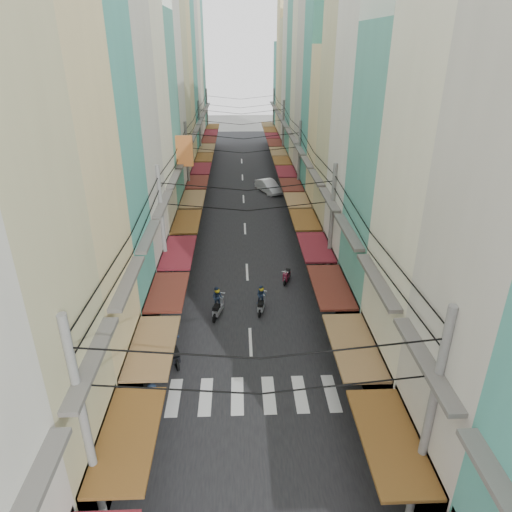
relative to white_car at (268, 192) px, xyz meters
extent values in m
plane|color=slate|center=(-2.65, -24.21, 0.00)|extent=(160.00, 160.00, 0.00)
cube|color=black|center=(-2.65, -4.21, 0.01)|extent=(10.00, 80.00, 0.02)
cube|color=gray|center=(-9.15, -4.21, 0.03)|extent=(3.00, 80.00, 0.06)
cube|color=gray|center=(3.85, -4.21, 0.03)|extent=(3.00, 80.00, 0.06)
cube|color=silver|center=(-6.15, -30.21, 0.03)|extent=(0.55, 2.40, 0.01)
cube|color=silver|center=(-4.75, -30.21, 0.03)|extent=(0.55, 2.40, 0.01)
cube|color=silver|center=(-3.35, -30.21, 0.03)|extent=(0.55, 2.40, 0.01)
cube|color=silver|center=(-1.95, -30.21, 0.03)|extent=(0.55, 2.40, 0.01)
cube|color=silver|center=(-0.55, -30.21, 0.03)|extent=(0.55, 2.40, 0.01)
cube|color=silver|center=(0.85, -30.21, 0.03)|extent=(0.55, 2.40, 0.01)
cube|color=black|center=(-8.25, -35.19, 1.60)|extent=(1.20, 4.53, 3.20)
cube|color=brown|center=(-6.75, -35.19, 3.00)|extent=(1.80, 4.34, 0.12)
cube|color=#595651|center=(-7.40, -35.19, 6.00)|extent=(0.50, 4.24, 0.15)
cube|color=beige|center=(-10.65, -30.48, 7.90)|extent=(6.00, 4.70, 15.81)
cube|color=black|center=(-8.25, -30.48, 1.60)|extent=(1.20, 4.52, 3.20)
cube|color=brown|center=(-6.75, -30.48, 3.00)|extent=(1.80, 4.33, 0.12)
cube|color=#595651|center=(-7.40, -30.48, 6.00)|extent=(0.50, 4.23, 0.15)
cube|color=teal|center=(-10.65, -25.98, 9.62)|extent=(6.00, 4.30, 19.25)
cube|color=black|center=(-8.25, -25.98, 1.60)|extent=(1.20, 4.13, 3.20)
cube|color=#582219|center=(-6.75, -25.98, 3.00)|extent=(1.80, 3.96, 0.12)
cube|color=#595651|center=(-7.40, -25.98, 6.00)|extent=(0.50, 3.87, 0.15)
cube|color=beige|center=(-10.65, -21.26, 10.47)|extent=(6.00, 5.14, 20.93)
cube|color=black|center=(-8.25, -21.26, 1.60)|extent=(1.20, 4.94, 3.20)
cube|color=maroon|center=(-6.75, -21.26, 3.00)|extent=(1.80, 4.73, 0.12)
cube|color=#595651|center=(-7.40, -21.26, 6.00)|extent=(0.50, 4.63, 0.15)
cube|color=beige|center=(-10.65, -16.21, 8.72)|extent=(6.00, 4.95, 17.43)
cube|color=black|center=(-8.25, -16.21, 1.60)|extent=(1.20, 4.75, 3.20)
cube|color=brown|center=(-6.75, -16.21, 3.00)|extent=(1.80, 4.56, 0.12)
cube|color=#595651|center=(-7.40, -16.21, 6.00)|extent=(0.50, 4.46, 0.15)
cube|color=#529F8E|center=(-10.65, -11.24, 8.16)|extent=(6.00, 4.99, 16.32)
cube|color=black|center=(-8.25, -11.24, 1.60)|extent=(1.20, 4.80, 3.20)
cube|color=brown|center=(-6.75, -11.24, 3.00)|extent=(1.80, 4.60, 0.12)
cube|color=#595651|center=(-7.40, -11.24, 6.00)|extent=(0.50, 4.50, 0.15)
cube|color=silver|center=(-10.65, -6.42, 11.44)|extent=(6.00, 4.65, 22.87)
cube|color=black|center=(-8.25, -6.42, 1.60)|extent=(1.20, 4.46, 3.20)
cube|color=#582219|center=(-6.75, -6.42, 3.00)|extent=(1.80, 4.27, 0.12)
cube|color=#595651|center=(-7.40, -6.42, 6.00)|extent=(0.50, 4.18, 0.15)
cube|color=#C3BB89|center=(-10.65, -1.65, 10.29)|extent=(6.00, 4.89, 20.58)
cube|color=black|center=(-8.25, -1.65, 1.60)|extent=(1.20, 4.70, 3.20)
cube|color=maroon|center=(-6.75, -1.65, 3.00)|extent=(1.80, 4.50, 0.12)
cube|color=#595651|center=(-7.40, -1.65, 6.00)|extent=(0.50, 4.40, 0.15)
cube|color=beige|center=(-10.65, 3.06, 9.22)|extent=(6.00, 4.52, 18.44)
cube|color=black|center=(-8.25, 3.06, 1.60)|extent=(1.20, 4.34, 3.20)
cube|color=brown|center=(-6.75, 3.06, 3.00)|extent=(1.80, 4.16, 0.12)
cube|color=#595651|center=(-7.40, 3.06, 6.00)|extent=(0.50, 4.07, 0.15)
cube|color=teal|center=(-10.65, 7.92, 10.31)|extent=(6.00, 5.20, 20.63)
cube|color=black|center=(-8.25, 7.92, 1.60)|extent=(1.20, 4.99, 3.20)
cube|color=brown|center=(-6.75, 7.92, 3.00)|extent=(1.80, 4.78, 0.12)
cube|color=#595651|center=(-7.40, 7.92, 6.00)|extent=(0.50, 4.68, 0.15)
cube|color=beige|center=(-10.65, 12.99, 11.85)|extent=(6.00, 4.94, 23.70)
cube|color=black|center=(-8.25, 12.99, 1.60)|extent=(1.20, 4.74, 3.20)
cube|color=#582219|center=(-6.75, 12.99, 3.00)|extent=(1.80, 4.55, 0.12)
cube|color=#595651|center=(-7.40, 12.99, 6.00)|extent=(0.50, 4.45, 0.15)
cube|color=beige|center=(-10.65, 17.93, 10.56)|extent=(6.00, 4.96, 21.12)
cube|color=black|center=(-8.25, 17.93, 1.60)|extent=(1.20, 4.76, 3.20)
cube|color=maroon|center=(-6.75, 17.93, 3.00)|extent=(1.80, 4.56, 0.12)
cube|color=#595651|center=(-7.40, 17.93, 6.00)|extent=(0.50, 4.46, 0.15)
cube|color=#529F8E|center=(-10.65, 22.93, 9.95)|extent=(6.00, 5.04, 19.90)
cube|color=black|center=(-8.25, 22.93, 1.60)|extent=(1.20, 4.84, 3.20)
cube|color=brown|center=(-6.75, 22.93, 3.00)|extent=(1.80, 4.64, 0.12)
cube|color=#595651|center=(-7.40, 22.93, 6.00)|extent=(0.50, 4.54, 0.15)
cube|color=#592F14|center=(-7.05, -12.21, 7.00)|extent=(1.20, 0.40, 2.20)
cube|color=#595651|center=(2.10, -40.09, 6.00)|extent=(0.50, 3.81, 0.15)
cube|color=black|center=(2.95, -35.61, 1.60)|extent=(1.20, 4.54, 3.20)
cube|color=brown|center=(1.45, -35.61, 3.00)|extent=(1.80, 4.35, 0.12)
cube|color=#595651|center=(2.10, -35.61, 6.00)|extent=(0.50, 4.25, 0.15)
cube|color=beige|center=(5.35, -30.76, 11.19)|extent=(6.00, 4.97, 22.38)
cube|color=black|center=(2.95, -30.76, 1.60)|extent=(1.20, 4.78, 3.20)
cube|color=brown|center=(1.45, -30.76, 3.00)|extent=(1.80, 4.58, 0.12)
cube|color=#595651|center=(2.10, -30.76, 6.00)|extent=(0.50, 4.48, 0.15)
cube|color=#529F8E|center=(5.35, -25.76, 7.54)|extent=(6.00, 5.03, 15.08)
cube|color=black|center=(2.95, -25.76, 1.60)|extent=(1.20, 4.83, 3.20)
cube|color=#582219|center=(1.45, -25.76, 3.00)|extent=(1.80, 4.63, 0.12)
cube|color=#595651|center=(2.10, -25.76, 6.00)|extent=(0.50, 4.53, 0.15)
cube|color=silver|center=(5.35, -20.85, 10.83)|extent=(6.00, 4.79, 21.66)
cube|color=black|center=(2.95, -20.85, 1.60)|extent=(1.20, 4.60, 3.20)
cube|color=maroon|center=(1.45, -20.85, 3.00)|extent=(1.80, 4.41, 0.12)
cube|color=#595651|center=(2.10, -20.85, 6.00)|extent=(0.50, 4.31, 0.15)
cube|color=#C3BB89|center=(5.35, -16.19, 10.37)|extent=(6.00, 4.52, 20.74)
cube|color=black|center=(2.95, -16.19, 1.60)|extent=(1.20, 4.34, 3.20)
cube|color=brown|center=(1.45, -16.19, 3.00)|extent=(1.80, 4.16, 0.12)
cube|color=#595651|center=(2.10, -16.19, 6.00)|extent=(0.50, 4.07, 0.15)
cube|color=beige|center=(5.35, -11.87, 7.06)|extent=(6.00, 4.12, 14.13)
cube|color=black|center=(2.95, -11.87, 1.60)|extent=(1.20, 3.96, 3.20)
cube|color=brown|center=(1.45, -11.87, 3.00)|extent=(1.80, 3.79, 0.12)
cube|color=#595651|center=(2.10, -11.87, 6.00)|extent=(0.50, 3.71, 0.15)
cube|color=teal|center=(5.35, -7.60, 8.84)|extent=(6.00, 4.40, 17.68)
cube|color=black|center=(2.95, -7.60, 1.60)|extent=(1.20, 4.23, 3.20)
cube|color=#582219|center=(1.45, -7.60, 3.00)|extent=(1.80, 4.05, 0.12)
cube|color=#595651|center=(2.10, -7.60, 6.00)|extent=(0.50, 3.96, 0.15)
cube|color=beige|center=(5.35, -3.08, 11.30)|extent=(6.00, 4.64, 22.59)
cube|color=black|center=(2.95, -3.08, 1.60)|extent=(1.20, 4.45, 3.20)
cube|color=maroon|center=(1.45, -3.08, 3.00)|extent=(1.80, 4.26, 0.12)
cube|color=#595651|center=(2.10, -3.08, 6.00)|extent=(0.50, 4.17, 0.15)
cube|color=beige|center=(5.35, 1.23, 10.63)|extent=(6.00, 4.00, 21.25)
cube|color=black|center=(2.95, 1.23, 1.60)|extent=(1.20, 3.84, 3.20)
cube|color=brown|center=(1.45, 1.23, 3.00)|extent=(1.80, 3.68, 0.12)
cube|color=#595651|center=(2.10, 1.23, 6.00)|extent=(0.50, 3.60, 0.15)
cube|color=#529F8E|center=(5.35, 5.74, 11.16)|extent=(6.00, 5.01, 22.33)
cube|color=black|center=(2.95, 5.74, 1.60)|extent=(1.20, 4.81, 3.20)
cube|color=brown|center=(1.45, 5.74, 3.00)|extent=(1.80, 4.61, 0.12)
cube|color=#595651|center=(2.10, 5.74, 6.00)|extent=(0.50, 4.51, 0.15)
cube|color=silver|center=(5.35, 10.74, 9.86)|extent=(6.00, 5.00, 19.71)
cube|color=black|center=(2.95, 10.74, 1.60)|extent=(1.20, 4.80, 3.20)
cube|color=#582219|center=(1.45, 10.74, 3.00)|extent=(1.80, 4.60, 0.12)
cube|color=#595651|center=(2.10, 10.74, 6.00)|extent=(0.50, 4.50, 0.15)
cube|color=#C3BB89|center=(5.35, 15.40, 8.43)|extent=(6.00, 4.32, 16.86)
cube|color=black|center=(2.95, 15.40, 1.60)|extent=(1.20, 4.15, 3.20)
cube|color=maroon|center=(1.45, 15.40, 3.00)|extent=(1.80, 3.97, 0.12)
cube|color=#595651|center=(2.10, 15.40, 6.00)|extent=(0.50, 3.89, 0.15)
cube|color=beige|center=(5.35, 19.73, 9.98)|extent=(6.00, 4.33, 19.96)
cube|color=black|center=(2.95, 19.73, 1.60)|extent=(1.20, 4.16, 3.20)
cube|color=brown|center=(1.45, 19.73, 3.00)|extent=(1.80, 3.99, 0.12)
cube|color=#595651|center=(2.10, 19.73, 6.00)|extent=(0.50, 3.90, 0.15)
cube|color=teal|center=(5.35, 24.33, 7.17)|extent=(6.00, 4.88, 14.34)
cube|color=black|center=(2.95, 24.33, 1.60)|extent=(1.20, 4.68, 3.20)
cube|color=brown|center=(1.45, 24.33, 3.00)|extent=(1.80, 4.49, 0.12)
cube|color=#595651|center=(2.10, 24.33, 6.00)|extent=(0.50, 4.39, 0.15)
cylinder|color=slate|center=(-7.55, -36.21, 4.10)|extent=(0.26, 0.26, 8.20)
cylinder|color=slate|center=(2.25, -36.21, 4.10)|extent=(0.26, 0.26, 8.20)
cylinder|color=slate|center=(-7.55, -21.21, 4.10)|extent=(0.26, 0.26, 8.20)
cylinder|color=slate|center=(2.25, -21.21, 4.10)|extent=(0.26, 0.26, 8.20)
cylinder|color=slate|center=(-7.55, -6.21, 4.10)|extent=(0.26, 0.26, 8.20)
cylinder|color=slate|center=(2.25, -6.21, 4.10)|extent=(0.26, 0.26, 8.20)
cylinder|color=slate|center=(-7.55, 8.79, 4.10)|extent=(0.26, 0.26, 8.20)
cylinder|color=slate|center=(2.25, 8.79, 4.10)|extent=(0.26, 0.26, 8.20)
cylinder|color=slate|center=(-7.55, 23.79, 4.10)|extent=(0.26, 0.26, 8.20)
cylinder|color=slate|center=(2.25, 23.79, 4.10)|extent=(0.26, 0.26, 8.20)
imported|color=white|center=(0.00, 0.00, 0.00)|extent=(4.90, 3.47, 1.61)
imported|color=black|center=(2.93, -27.21, 0.00)|extent=(1.85, 1.27, 1.19)
cylinder|color=black|center=(-6.45, -26.92, 0.29)|extent=(0.11, 0.58, 0.58)
cylinder|color=black|center=(-6.45, -28.36, 0.29)|extent=(0.11, 0.58, 0.58)
cube|color=black|center=(-6.45, -27.64, 0.47)|extent=(0.38, 1.28, 0.31)
cube|color=black|center=(-6.45, -27.92, 0.80)|extent=(0.36, 0.61, 0.20)
cube|color=black|center=(-6.45, -27.03, 0.72)|extent=(0.33, 0.31, 0.61)
imported|color=#1C2A43|center=(-6.45, -27.64, 0.61)|extent=(0.58, 0.41, 1.47)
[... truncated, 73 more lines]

